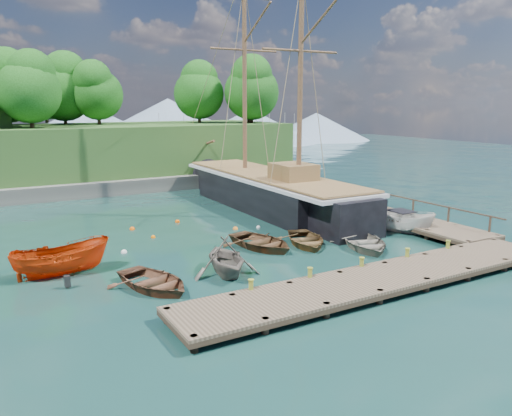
{
  "coord_description": "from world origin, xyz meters",
  "views": [
    {
      "loc": [
        -13.53,
        -22.13,
        8.17
      ],
      "look_at": [
        1.02,
        3.23,
        2.0
      ],
      "focal_mm": 35.0,
      "sensor_mm": 36.0,
      "label": 1
    }
  ],
  "objects_px": {
    "rowboat_1": "(226,275)",
    "rowboat_3": "(364,248)",
    "rowboat_2": "(306,245)",
    "rowboat_4": "(261,248)",
    "motorboat_orange": "(63,275)",
    "schooner": "(269,194)",
    "rowboat_0": "(154,288)",
    "cabin_boat_white": "(400,232)"
  },
  "relations": [
    {
      "from": "rowboat_0",
      "to": "rowboat_2",
      "type": "xyz_separation_m",
      "value": [
        10.02,
        2.39,
        0.0
      ]
    },
    {
      "from": "rowboat_0",
      "to": "motorboat_orange",
      "type": "distance_m",
      "value": 5.11
    },
    {
      "from": "rowboat_0",
      "to": "rowboat_4",
      "type": "bearing_deg",
      "value": 6.31
    },
    {
      "from": "motorboat_orange",
      "to": "rowboat_1",
      "type": "bearing_deg",
      "value": -120.86
    },
    {
      "from": "rowboat_1",
      "to": "schooner",
      "type": "bearing_deg",
      "value": 60.47
    },
    {
      "from": "rowboat_1",
      "to": "cabin_boat_white",
      "type": "bearing_deg",
      "value": 16.41
    },
    {
      "from": "rowboat_3",
      "to": "motorboat_orange",
      "type": "distance_m",
      "value": 16.26
    },
    {
      "from": "rowboat_0",
      "to": "motorboat_orange",
      "type": "relative_size",
      "value": 0.94
    },
    {
      "from": "schooner",
      "to": "motorboat_orange",
      "type": "bearing_deg",
      "value": -152.51
    },
    {
      "from": "cabin_boat_white",
      "to": "rowboat_2",
      "type": "bearing_deg",
      "value": 153.3
    },
    {
      "from": "rowboat_0",
      "to": "rowboat_4",
      "type": "xyz_separation_m",
      "value": [
        7.43,
        3.13,
        0.0
      ]
    },
    {
      "from": "rowboat_2",
      "to": "cabin_boat_white",
      "type": "height_order",
      "value": "cabin_boat_white"
    },
    {
      "from": "rowboat_0",
      "to": "schooner",
      "type": "height_order",
      "value": "schooner"
    },
    {
      "from": "rowboat_1",
      "to": "motorboat_orange",
      "type": "xyz_separation_m",
      "value": [
        -6.91,
        3.87,
        0.0
      ]
    },
    {
      "from": "rowboat_1",
      "to": "rowboat_4",
      "type": "relative_size",
      "value": 0.83
    },
    {
      "from": "rowboat_4",
      "to": "cabin_boat_white",
      "type": "height_order",
      "value": "cabin_boat_white"
    },
    {
      "from": "rowboat_0",
      "to": "rowboat_3",
      "type": "relative_size",
      "value": 0.96
    },
    {
      "from": "rowboat_4",
      "to": "schooner",
      "type": "distance_m",
      "value": 11.16
    },
    {
      "from": "motorboat_orange",
      "to": "schooner",
      "type": "distance_m",
      "value": 18.89
    },
    {
      "from": "rowboat_0",
      "to": "schooner",
      "type": "xyz_separation_m",
      "value": [
        13.6,
        12.35,
        1.17
      ]
    },
    {
      "from": "rowboat_4",
      "to": "cabin_boat_white",
      "type": "distance_m",
      "value": 9.66
    },
    {
      "from": "rowboat_0",
      "to": "motorboat_orange",
      "type": "xyz_separation_m",
      "value": [
        -3.26,
        3.93,
        0.0
      ]
    },
    {
      "from": "rowboat_1",
      "to": "rowboat_3",
      "type": "bearing_deg",
      "value": 10.01
    },
    {
      "from": "rowboat_3",
      "to": "cabin_boat_white",
      "type": "xyz_separation_m",
      "value": [
        4.43,
        1.54,
        0.0
      ]
    },
    {
      "from": "cabin_boat_white",
      "to": "rowboat_0",
      "type": "bearing_deg",
      "value": 164.74
    },
    {
      "from": "rowboat_4",
      "to": "schooner",
      "type": "xyz_separation_m",
      "value": [
        6.17,
        9.22,
        1.17
      ]
    },
    {
      "from": "rowboat_2",
      "to": "schooner",
      "type": "relative_size",
      "value": 0.14
    },
    {
      "from": "rowboat_1",
      "to": "rowboat_2",
      "type": "xyz_separation_m",
      "value": [
        6.38,
        2.33,
        0.0
      ]
    },
    {
      "from": "rowboat_1",
      "to": "motorboat_orange",
      "type": "height_order",
      "value": "rowboat_1"
    },
    {
      "from": "rowboat_2",
      "to": "schooner",
      "type": "height_order",
      "value": "schooner"
    },
    {
      "from": "rowboat_1",
      "to": "rowboat_0",
      "type": "bearing_deg",
      "value": -169.58
    },
    {
      "from": "motorboat_orange",
      "to": "schooner",
      "type": "xyz_separation_m",
      "value": [
        16.87,
        8.42,
        1.17
      ]
    },
    {
      "from": "rowboat_2",
      "to": "rowboat_4",
      "type": "distance_m",
      "value": 2.7
    },
    {
      "from": "rowboat_1",
      "to": "rowboat_4",
      "type": "bearing_deg",
      "value": 48.51
    },
    {
      "from": "rowboat_0",
      "to": "rowboat_2",
      "type": "relative_size",
      "value": 1.05
    },
    {
      "from": "rowboat_4",
      "to": "rowboat_3",
      "type": "bearing_deg",
      "value": -41.82
    },
    {
      "from": "rowboat_0",
      "to": "cabin_boat_white",
      "type": "bearing_deg",
      "value": -10.89
    },
    {
      "from": "rowboat_2",
      "to": "motorboat_orange",
      "type": "distance_m",
      "value": 13.38
    },
    {
      "from": "cabin_boat_white",
      "to": "schooner",
      "type": "distance_m",
      "value": 11.26
    },
    {
      "from": "cabin_boat_white",
      "to": "schooner",
      "type": "bearing_deg",
      "value": 86.64
    },
    {
      "from": "rowboat_3",
      "to": "cabin_boat_white",
      "type": "bearing_deg",
      "value": 39.28
    },
    {
      "from": "rowboat_4",
      "to": "schooner",
      "type": "height_order",
      "value": "schooner"
    }
  ]
}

